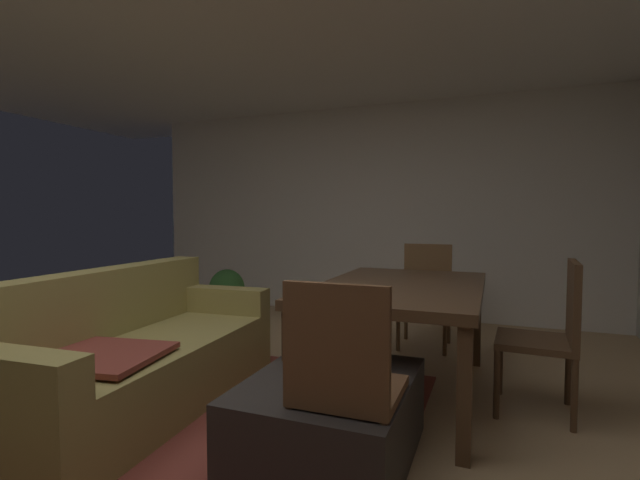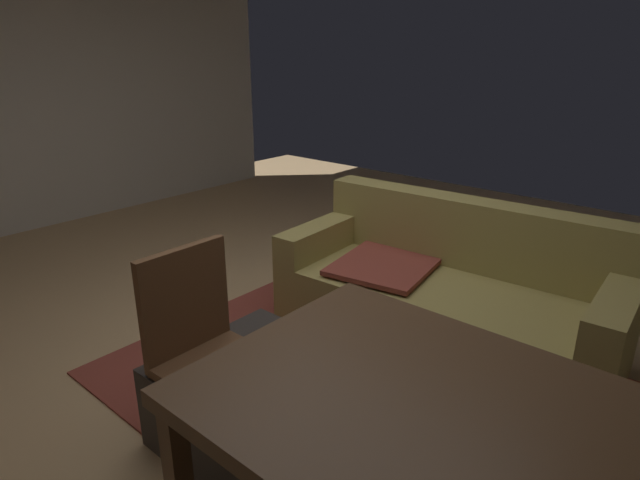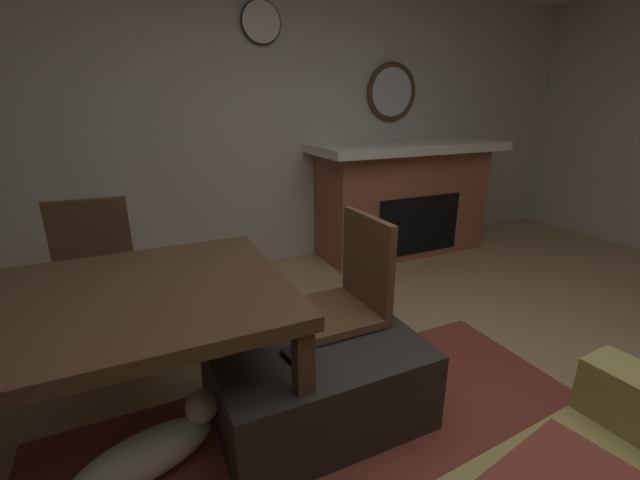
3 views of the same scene
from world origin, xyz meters
name	(u,v)px [view 3 (image 3 of 3)]	position (x,y,z in m)	size (l,w,h in m)	color
floor	(468,478)	(0.00, 0.00, 0.00)	(8.89, 8.89, 0.00)	tan
wall_back_fireplace_side	(256,127)	(0.00, -2.77, 1.26)	(7.80, 0.12, 2.52)	beige
fireplace	(403,198)	(-1.37, -2.39, 0.56)	(1.91, 0.76, 1.11)	#9E5642
round_wall_mirror	(392,92)	(-1.37, -2.68, 1.56)	(0.56, 0.05, 0.56)	#4C331E
ottoman_coffee_table	(314,376)	(0.41, -0.63, 0.20)	(0.96, 0.76, 0.40)	#2D2826
tv_remote	(294,358)	(0.55, -0.52, 0.41)	(0.05, 0.16, 0.02)	black
dining_table	(76,318)	(1.36, -0.79, 0.67)	(1.65, 1.04, 0.74)	#513823
dining_chair_west	(348,293)	(0.14, -0.79, 0.52)	(0.44, 0.44, 0.93)	brown
dining_chair_south	(94,271)	(1.35, -1.70, 0.52)	(0.46, 0.46, 0.93)	#513823
small_dog	(153,450)	(1.16, -0.54, 0.16)	(0.60, 0.32, 0.26)	silver
wall_clock	(261,22)	(-0.06, -2.68, 2.09)	(0.34, 0.03, 0.34)	silver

